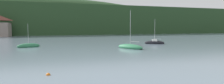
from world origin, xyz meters
TOP-DOWN VIEW (x-y plane):
  - wooded_hillside at (-15.04, 160.68)m, footprint 352.00×76.50m
  - shore_building_westcentral at (-29.47, 111.04)m, footprint 7.07×6.21m
  - sailboat_far_0 at (17.09, 64.14)m, footprint 5.10×3.44m
  - sailboat_far_1 at (7.74, 57.10)m, footprint 4.48×5.71m
  - sailboat_far_4 at (-11.55, 64.88)m, footprint 4.50×2.41m
  - mooring_buoy_near at (-6.32, 41.59)m, footprint 0.38×0.38m

SIDE VIEW (x-z plane):
  - mooring_buoy_near at x=-6.32m, z-range -0.19..0.19m
  - sailboat_far_4 at x=-11.55m, z-range -2.32..2.85m
  - sailboat_far_1 at x=7.74m, z-range -3.56..4.11m
  - sailboat_far_0 at x=17.09m, z-range -2.86..3.44m
  - shore_building_westcentral at x=-29.47m, z-range -0.12..8.77m
  - wooded_hillside at x=-15.04m, z-range -14.38..27.49m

